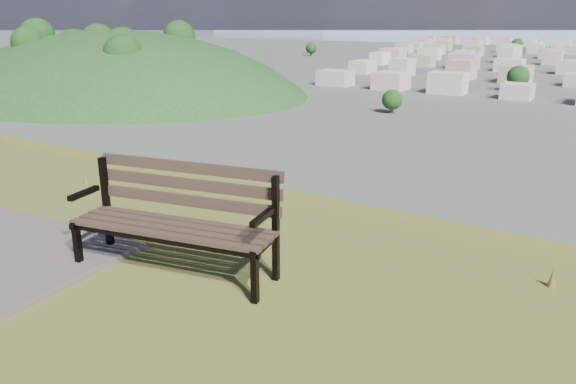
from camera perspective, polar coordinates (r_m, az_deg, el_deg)
The scene contains 2 objects.
park_bench at distance 5.43m, azimuth -11.12°, elevation -2.14°, with size 2.07×1.02×1.04m.
green_wooded_hill at distance 219.02m, azimuth -17.01°, elevation 9.72°, with size 171.38×137.11×85.69m.
Camera 1 is at (2.90, -2.01, 27.39)m, focal length 35.00 mm.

